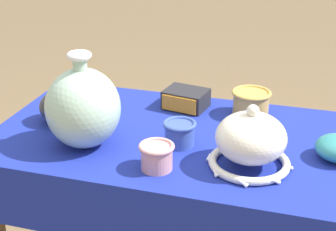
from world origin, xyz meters
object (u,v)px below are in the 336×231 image
Objects in this scene: mosaic_tile_box at (186,99)px; cup_wide_rose at (157,155)px; jar_round_charcoal at (60,106)px; vase_dome_bell at (251,142)px; cup_wide_ochre at (251,102)px; cup_wide_cobalt at (180,132)px; vase_tall_bulbous at (83,107)px.

cup_wide_rose reaches higher than mosaic_tile_box.
vase_dome_bell is at bearing -10.31° from jar_round_charcoal.
vase_dome_bell reaches higher than jar_round_charcoal.
cup_wide_cobalt is (-0.17, -0.27, -0.01)m from cup_wide_ochre.
cup_wide_ochre is at bearing 39.01° from vase_tall_bulbous.
cup_wide_rose is at bearing -160.08° from vase_dome_bell.
vase_tall_bulbous reaches higher than cup_wide_cobalt.
vase_tall_bulbous is 0.47m from vase_dome_bell.
jar_round_charcoal is at bearing 138.96° from vase_tall_bulbous.
mosaic_tile_box is 0.27m from cup_wide_cobalt.
jar_round_charcoal is 0.43m from cup_wide_rose.
mosaic_tile_box is (-0.26, 0.33, -0.04)m from vase_dome_bell.
cup_wide_ochre is 0.61m from jar_round_charcoal.
jar_round_charcoal is 1.33× the size of cup_wide_rose.
jar_round_charcoal reaches higher than cup_wide_cobalt.
mosaic_tile_box is 0.41m from jar_round_charcoal.
cup_wide_rose is at bearing -75.92° from mosaic_tile_box.
cup_wide_cobalt is at bearing -121.69° from cup_wide_ochre.
jar_round_charcoal is (-0.40, 0.05, 0.01)m from cup_wide_cobalt.
jar_round_charcoal reaches higher than cup_wide_rose.
cup_wide_rose is (-0.02, -0.15, -0.00)m from cup_wide_cobalt.
vase_dome_bell is 0.22m from cup_wide_cobalt.
cup_wide_ochre is (0.43, 0.35, -0.07)m from vase_tall_bulbous.
cup_wide_rose is (-0.19, -0.42, -0.01)m from cup_wide_ochre.
cup_wide_ochre is at bearing 21.19° from jar_round_charcoal.
vase_tall_bulbous reaches higher than cup_wide_ochre.
cup_wide_cobalt reaches higher than mosaic_tile_box.
cup_wide_cobalt is at bearing -6.74° from jar_round_charcoal.
cup_wide_ochre is at bearing 10.22° from mosaic_tile_box.
cup_wide_rose is at bearing -27.14° from jar_round_charcoal.
vase_tall_bulbous reaches higher than mosaic_tile_box.
cup_wide_cobalt is (0.05, -0.27, 0.01)m from mosaic_tile_box.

